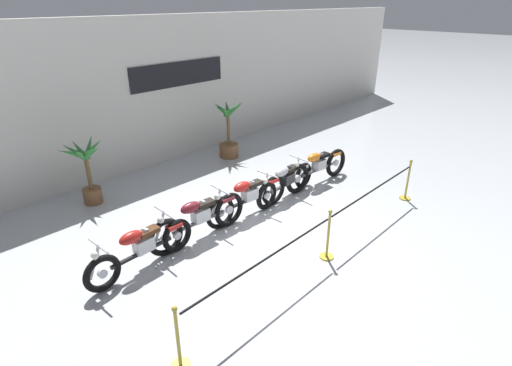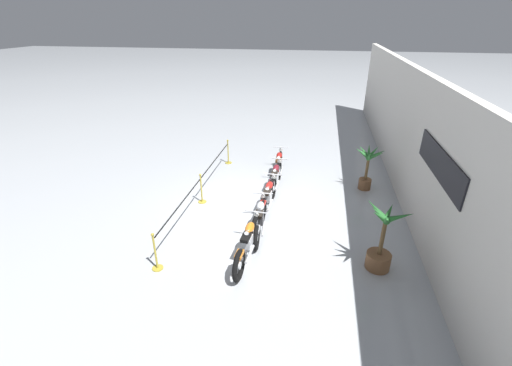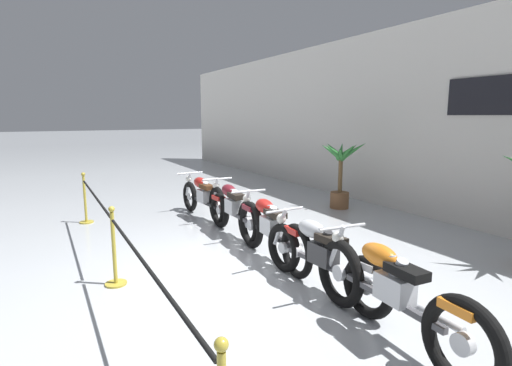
{
  "view_description": "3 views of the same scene",
  "coord_description": "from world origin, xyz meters",
  "px_view_note": "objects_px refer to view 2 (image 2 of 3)",
  "views": [
    {
      "loc": [
        -5.68,
        -5.01,
        4.6
      ],
      "look_at": [
        0.43,
        0.79,
        0.68
      ],
      "focal_mm": 28.0,
      "sensor_mm": 36.0,
      "label": 1
    },
    {
      "loc": [
        9.6,
        2.08,
        5.65
      ],
      "look_at": [
        0.0,
        0.3,
        0.91
      ],
      "focal_mm": 24.0,
      "sensor_mm": 36.0,
      "label": 2
    },
    {
      "loc": [
        5.18,
        -2.31,
        2.19
      ],
      "look_at": [
        -1.01,
        1.06,
        1.0
      ],
      "focal_mm": 28.0,
      "sensor_mm": 36.0,
      "label": 3
    }
  ],
  "objects_px": {
    "motorcycle_orange_4": "(248,243)",
    "stanchion_mid_right": "(156,257)",
    "potted_palm_left_of_row": "(381,243)",
    "potted_palm_right_of_row": "(368,166)",
    "motorcycle_maroon_1": "(275,178)",
    "motorcycle_red_0": "(279,165)",
    "motorcycle_red_2": "(268,197)",
    "stanchion_far_left": "(212,169)",
    "motorcycle_silver_3": "(260,219)",
    "stanchion_mid_left": "(202,193)"
  },
  "relations": [
    {
      "from": "motorcycle_orange_4",
      "to": "stanchion_mid_right",
      "type": "height_order",
      "value": "stanchion_mid_right"
    },
    {
      "from": "potted_palm_left_of_row",
      "to": "potted_palm_right_of_row",
      "type": "bearing_deg",
      "value": 178.45
    },
    {
      "from": "motorcycle_maroon_1",
      "to": "motorcycle_orange_4",
      "type": "bearing_deg",
      "value": -2.38
    },
    {
      "from": "motorcycle_red_0",
      "to": "motorcycle_orange_4",
      "type": "xyz_separation_m",
      "value": [
        5.3,
        -0.13,
        0.03
      ]
    },
    {
      "from": "motorcycle_red_0",
      "to": "potted_palm_right_of_row",
      "type": "distance_m",
      "value": 3.33
    },
    {
      "from": "potted_palm_right_of_row",
      "to": "stanchion_mid_right",
      "type": "xyz_separation_m",
      "value": [
        5.52,
        -5.5,
        -0.55
      ]
    },
    {
      "from": "potted_palm_right_of_row",
      "to": "motorcycle_red_2",
      "type": "bearing_deg",
      "value": -56.16
    },
    {
      "from": "motorcycle_red_0",
      "to": "motorcycle_orange_4",
      "type": "bearing_deg",
      "value": -1.35
    },
    {
      "from": "motorcycle_maroon_1",
      "to": "stanchion_mid_right",
      "type": "relative_size",
      "value": 2.27
    },
    {
      "from": "stanchion_far_left",
      "to": "motorcycle_orange_4",
      "type": "bearing_deg",
      "value": 28.67
    },
    {
      "from": "stanchion_mid_right",
      "to": "potted_palm_left_of_row",
      "type": "bearing_deg",
      "value": 100.89
    },
    {
      "from": "motorcycle_red_2",
      "to": "motorcycle_silver_3",
      "type": "distance_m",
      "value": 1.31
    },
    {
      "from": "stanchion_mid_right",
      "to": "motorcycle_red_2",
      "type": "bearing_deg",
      "value": 145.91
    },
    {
      "from": "motorcycle_maroon_1",
      "to": "motorcycle_red_2",
      "type": "relative_size",
      "value": 1.01
    },
    {
      "from": "motorcycle_silver_3",
      "to": "stanchion_mid_right",
      "type": "distance_m",
      "value": 3.02
    },
    {
      "from": "motorcycle_silver_3",
      "to": "stanchion_mid_left",
      "type": "distance_m",
      "value": 2.65
    },
    {
      "from": "potted_palm_left_of_row",
      "to": "stanchion_mid_left",
      "type": "height_order",
      "value": "potted_palm_left_of_row"
    },
    {
      "from": "motorcycle_red_0",
      "to": "potted_palm_right_of_row",
      "type": "bearing_deg",
      "value": 79.45
    },
    {
      "from": "motorcycle_red_0",
      "to": "stanchion_mid_left",
      "type": "height_order",
      "value": "stanchion_mid_left"
    },
    {
      "from": "stanchion_mid_left",
      "to": "potted_palm_right_of_row",
      "type": "bearing_deg",
      "value": 110.46
    },
    {
      "from": "motorcycle_orange_4",
      "to": "stanchion_mid_right",
      "type": "relative_size",
      "value": 2.28
    },
    {
      "from": "potted_palm_right_of_row",
      "to": "stanchion_far_left",
      "type": "xyz_separation_m",
      "value": [
        0.78,
        -5.5,
        -0.22
      ]
    },
    {
      "from": "motorcycle_red_2",
      "to": "potted_palm_left_of_row",
      "type": "height_order",
      "value": "potted_palm_left_of_row"
    },
    {
      "from": "potted_palm_right_of_row",
      "to": "stanchion_mid_right",
      "type": "bearing_deg",
      "value": -44.92
    },
    {
      "from": "stanchion_mid_left",
      "to": "stanchion_mid_right",
      "type": "bearing_deg",
      "value": 0.0
    },
    {
      "from": "motorcycle_red_2",
      "to": "potted_palm_right_of_row",
      "type": "height_order",
      "value": "potted_palm_right_of_row"
    },
    {
      "from": "motorcycle_red_2",
      "to": "motorcycle_orange_4",
      "type": "xyz_separation_m",
      "value": [
        2.53,
        -0.13,
        0.0
      ]
    },
    {
      "from": "potted_palm_right_of_row",
      "to": "stanchion_mid_left",
      "type": "relative_size",
      "value": 1.58
    },
    {
      "from": "potted_palm_left_of_row",
      "to": "motorcycle_silver_3",
      "type": "bearing_deg",
      "value": -107.64
    },
    {
      "from": "motorcycle_red_0",
      "to": "motorcycle_maroon_1",
      "type": "bearing_deg",
      "value": 1.62
    },
    {
      "from": "motorcycle_silver_3",
      "to": "stanchion_far_left",
      "type": "height_order",
      "value": "stanchion_far_left"
    },
    {
      "from": "motorcycle_orange_4",
      "to": "motorcycle_maroon_1",
      "type": "bearing_deg",
      "value": 177.62
    },
    {
      "from": "motorcycle_red_0",
      "to": "motorcycle_orange_4",
      "type": "height_order",
      "value": "motorcycle_orange_4"
    },
    {
      "from": "motorcycle_red_2",
      "to": "potted_palm_right_of_row",
      "type": "relative_size",
      "value": 1.43
    },
    {
      "from": "motorcycle_red_0",
      "to": "motorcycle_maroon_1",
      "type": "height_order",
      "value": "motorcycle_maroon_1"
    },
    {
      "from": "motorcycle_red_2",
      "to": "potted_palm_left_of_row",
      "type": "xyz_separation_m",
      "value": [
        2.31,
        3.12,
        0.28
      ]
    },
    {
      "from": "motorcycle_silver_3",
      "to": "stanchion_mid_left",
      "type": "bearing_deg",
      "value": -122.64
    },
    {
      "from": "motorcycle_maroon_1",
      "to": "potted_palm_left_of_row",
      "type": "distance_m",
      "value": 4.84
    },
    {
      "from": "motorcycle_maroon_1",
      "to": "stanchion_mid_right",
      "type": "distance_m",
      "value": 5.29
    },
    {
      "from": "motorcycle_red_0",
      "to": "motorcycle_maroon_1",
      "type": "distance_m",
      "value": 1.37
    },
    {
      "from": "motorcycle_orange_4",
      "to": "potted_palm_right_of_row",
      "type": "xyz_separation_m",
      "value": [
        -4.7,
        3.36,
        0.42
      ]
    },
    {
      "from": "motorcycle_silver_3",
      "to": "stanchion_mid_right",
      "type": "xyz_separation_m",
      "value": [
        2.04,
        -2.23,
        -0.1
      ]
    },
    {
      "from": "motorcycle_red_0",
      "to": "potted_palm_left_of_row",
      "type": "bearing_deg",
      "value": 31.5
    },
    {
      "from": "motorcycle_maroon_1",
      "to": "potted_palm_right_of_row",
      "type": "distance_m",
      "value": 3.32
    },
    {
      "from": "motorcycle_maroon_1",
      "to": "motorcycle_orange_4",
      "type": "distance_m",
      "value": 3.94
    },
    {
      "from": "stanchion_mid_left",
      "to": "stanchion_mid_right",
      "type": "xyz_separation_m",
      "value": [
        3.47,
        0.0,
        0.0
      ]
    },
    {
      "from": "motorcycle_maroon_1",
      "to": "stanchion_far_left",
      "type": "relative_size",
      "value": 0.34
    },
    {
      "from": "stanchion_mid_right",
      "to": "motorcycle_silver_3",
      "type": "bearing_deg",
      "value": 132.44
    },
    {
      "from": "motorcycle_maroon_1",
      "to": "motorcycle_silver_3",
      "type": "relative_size",
      "value": 1.06
    },
    {
      "from": "stanchion_far_left",
      "to": "stanchion_mid_right",
      "type": "distance_m",
      "value": 4.75
    }
  ]
}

